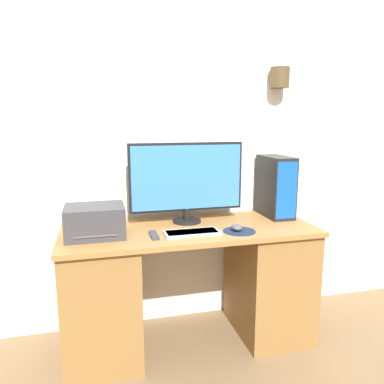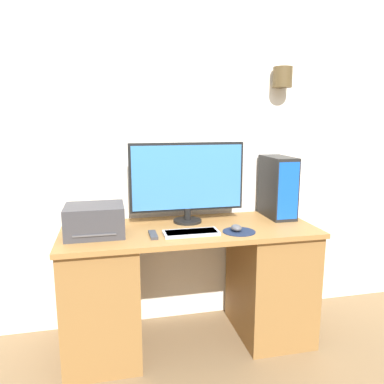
{
  "view_description": "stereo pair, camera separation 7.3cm",
  "coord_description": "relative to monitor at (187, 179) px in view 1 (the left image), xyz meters",
  "views": [
    {
      "loc": [
        -0.55,
        -1.87,
        1.44
      ],
      "look_at": [
        0.02,
        0.31,
        1.0
      ],
      "focal_mm": 35.0,
      "sensor_mm": 36.0,
      "label": 1
    },
    {
      "loc": [
        -0.48,
        -1.88,
        1.44
      ],
      "look_at": [
        0.02,
        0.31,
        1.0
      ],
      "focal_mm": 35.0,
      "sensor_mm": 36.0,
      "label": 2
    }
  ],
  "objects": [
    {
      "name": "ground_plane",
      "position": [
        -0.02,
        -0.45,
        -1.06
      ],
      "size": [
        12.0,
        12.0,
        0.0
      ],
      "primitive_type": "plane",
      "color": "brown"
    },
    {
      "name": "wall_back",
      "position": [
        -0.01,
        0.22,
        0.29
      ],
      "size": [
        6.4,
        0.18,
        2.7
      ],
      "color": "white",
      "rests_on": "ground_plane"
    },
    {
      "name": "desk",
      "position": [
        -0.02,
        -0.14,
        -0.66
      ],
      "size": [
        1.57,
        0.62,
        0.78
      ],
      "color": "olive",
      "rests_on": "ground_plane"
    },
    {
      "name": "monitor",
      "position": [
        0.0,
        0.0,
        0.0
      ],
      "size": [
        0.75,
        0.19,
        0.52
      ],
      "color": "black",
      "rests_on": "desk"
    },
    {
      "name": "keyboard",
      "position": [
        -0.04,
        -0.27,
        -0.27
      ],
      "size": [
        0.33,
        0.13,
        0.02
      ],
      "color": "silver",
      "rests_on": "desk"
    },
    {
      "name": "mousepad",
      "position": [
        0.26,
        -0.29,
        -0.28
      ],
      "size": [
        0.2,
        0.2,
        0.0
      ],
      "color": "#19233D",
      "rests_on": "desk"
    },
    {
      "name": "mouse",
      "position": [
        0.24,
        -0.28,
        -0.26
      ],
      "size": [
        0.06,
        0.08,
        0.04
      ],
      "color": "#4C4C51",
      "rests_on": "mousepad"
    },
    {
      "name": "computer_tower",
      "position": [
        0.63,
        0.0,
        -0.08
      ],
      "size": [
        0.16,
        0.33,
        0.42
      ],
      "color": "black",
      "rests_on": "desk"
    },
    {
      "name": "printer",
      "position": [
        -0.58,
        -0.16,
        -0.2
      ],
      "size": [
        0.33,
        0.27,
        0.18
      ],
      "color": "#38383D",
      "rests_on": "desk"
    },
    {
      "name": "remote_control",
      "position": [
        -0.26,
        -0.26,
        -0.28
      ],
      "size": [
        0.04,
        0.15,
        0.02
      ],
      "color": "#38383D",
      "rests_on": "desk"
    }
  ]
}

